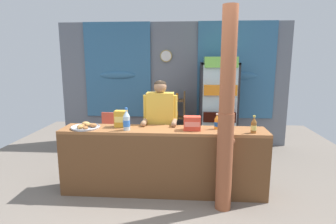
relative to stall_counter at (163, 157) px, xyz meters
The scene contains 15 objects.
ground_plane 0.94m from the stall_counter, 90.17° to the left, with size 7.30×7.30×0.00m, color slate.
back_wall_curtained 2.61m from the stall_counter, 89.54° to the left, with size 4.95×0.22×2.65m.
stall_counter is the anchor object (origin of this frame).
timber_post 1.06m from the stall_counter, 20.77° to the right, with size 0.22×0.20×2.50m.
drink_fridge 2.23m from the stall_counter, 64.27° to the left, with size 0.74×0.65×1.93m.
bottle_shelf_rack 2.13m from the stall_counter, 88.86° to the left, with size 0.48×0.28×1.22m.
plastic_lawn_chair 1.86m from the stall_counter, 128.00° to the left, with size 0.47×0.47×0.86m.
shopkeeper 0.65m from the stall_counter, 99.43° to the left, with size 0.52×0.42×1.57m.
soda_bottle_water 0.70m from the stall_counter, behind, with size 0.09×0.09×0.31m.
soda_bottle_grape_soda 1.06m from the stall_counter, 15.23° to the left, with size 0.07×0.07×0.24m.
soda_bottle_orange_soda 0.88m from the stall_counter, 11.38° to the left, with size 0.07×0.07×0.22m.
soda_bottle_iced_tea 1.29m from the stall_counter, ahead, with size 0.07×0.07×0.23m.
snack_box_crackers 0.62m from the stall_counter, ahead, with size 0.23×0.15×0.19m.
snack_box_choco_powder 0.80m from the stall_counter, 163.61° to the left, with size 0.17×0.13×0.23m.
pastry_tray 1.16m from the stall_counter, behind, with size 0.40×0.40×0.07m.
Camera 1 is at (0.34, -3.28, 1.90)m, focal length 29.91 mm.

